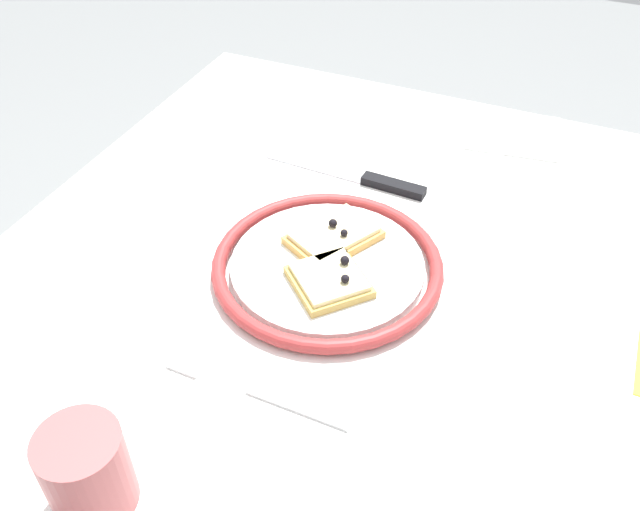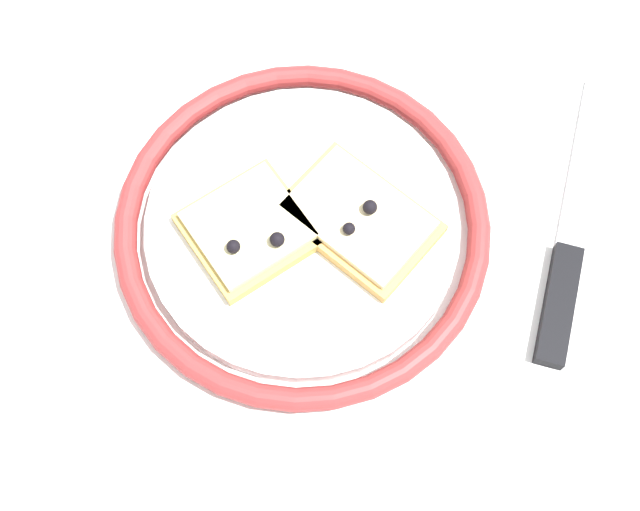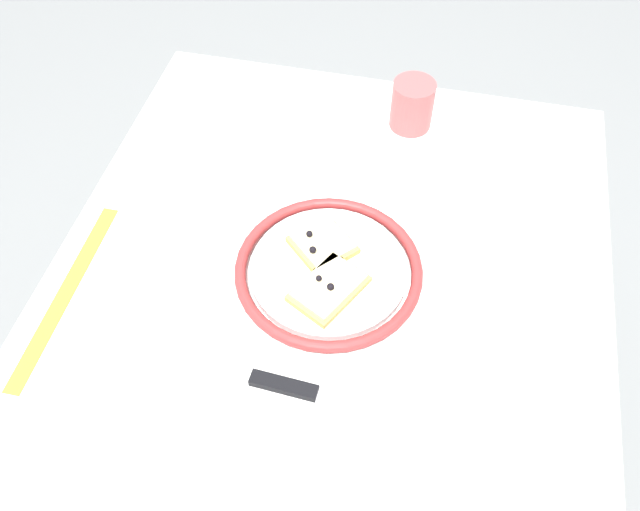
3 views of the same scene
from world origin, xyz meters
The scene contains 9 objects.
ground_plane centered at (0.00, 0.00, 0.00)m, with size 6.00×6.00×0.00m, color slate.
dining_table centered at (0.00, 0.00, 0.62)m, with size 0.94×0.81×0.71m.
plate centered at (-0.01, 0.00, 0.72)m, with size 0.27×0.27×0.02m.
pizza_slice_near centered at (0.03, 0.01, 0.73)m, with size 0.13×0.11×0.03m.
pizza_slice_far centered at (-0.04, -0.02, 0.73)m, with size 0.11×0.11×0.03m.
knife centered at (0.18, 0.01, 0.71)m, with size 0.03×0.24×0.01m.
fork centered at (-0.20, 0.00, 0.71)m, with size 0.02×0.20×0.00m.
cup centered at (-0.36, 0.07, 0.75)m, with size 0.07×0.07×0.09m, color #A54C4C.
measuring_tape centered at (0.11, -0.36, 0.71)m, with size 0.32×0.02×0.00m, color yellow.
Camera 3 is at (0.54, 0.11, 1.49)m, focal length 36.89 mm.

